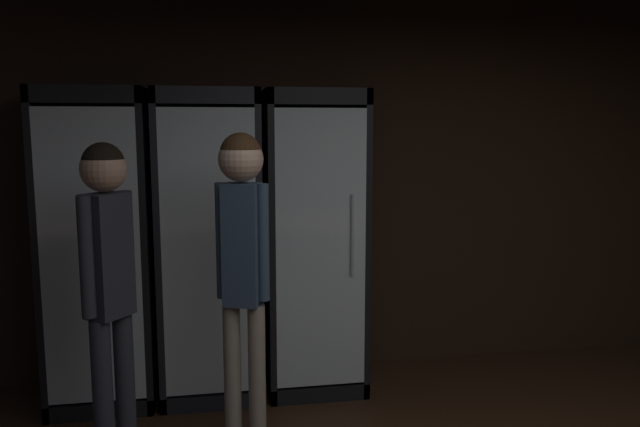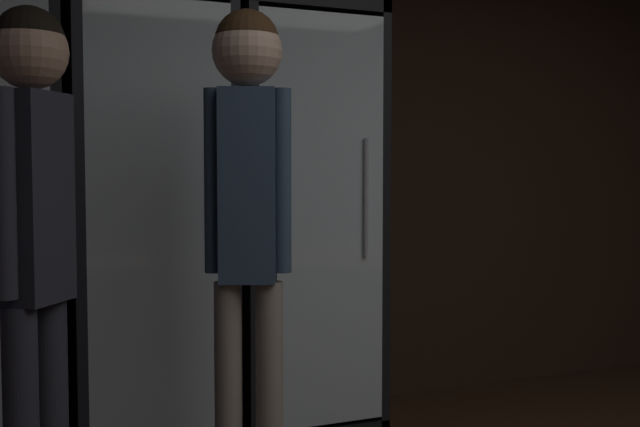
{
  "view_description": "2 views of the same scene",
  "coord_description": "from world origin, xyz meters",
  "px_view_note": "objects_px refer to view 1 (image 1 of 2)",
  "views": [
    {
      "loc": [
        -1.3,
        -1.24,
        1.74
      ],
      "look_at": [
        -0.66,
        2.39,
        1.22
      ],
      "focal_mm": 34.44,
      "sensor_mm": 36.0,
      "label": 1
    },
    {
      "loc": [
        -1.91,
        -0.54,
        1.19
      ],
      "look_at": [
        -0.58,
        2.61,
        1.0
      ],
      "focal_mm": 42.94,
      "sensor_mm": 36.0,
      "label": 2
    }
  ],
  "objects_px": {
    "shopper_near": "(242,247)",
    "cooler_far_left": "(101,251)",
    "cooler_left": "(210,248)",
    "cooler_center": "(312,243)",
    "shopper_far": "(108,266)"
  },
  "relations": [
    {
      "from": "cooler_center",
      "to": "shopper_near",
      "type": "bearing_deg",
      "value": -119.37
    },
    {
      "from": "cooler_left",
      "to": "shopper_near",
      "type": "distance_m",
      "value": 0.93
    },
    {
      "from": "cooler_left",
      "to": "shopper_far",
      "type": "xyz_separation_m",
      "value": [
        -0.48,
        -0.91,
        0.11
      ]
    },
    {
      "from": "shopper_far",
      "to": "cooler_far_left",
      "type": "bearing_deg",
      "value": 101.72
    },
    {
      "from": "cooler_left",
      "to": "shopper_far",
      "type": "relative_size",
      "value": 1.18
    },
    {
      "from": "shopper_far",
      "to": "cooler_center",
      "type": "bearing_deg",
      "value": 37.96
    },
    {
      "from": "shopper_far",
      "to": "shopper_near",
      "type": "bearing_deg",
      "value": 0.5
    },
    {
      "from": "cooler_far_left",
      "to": "cooler_center",
      "type": "bearing_deg",
      "value": -0.07
    },
    {
      "from": "cooler_left",
      "to": "shopper_near",
      "type": "xyz_separation_m",
      "value": [
        0.17,
        -0.9,
        0.17
      ]
    },
    {
      "from": "cooler_left",
      "to": "cooler_center",
      "type": "height_order",
      "value": "same"
    },
    {
      "from": "cooler_far_left",
      "to": "cooler_left",
      "type": "distance_m",
      "value": 0.67
    },
    {
      "from": "shopper_near",
      "to": "cooler_far_left",
      "type": "bearing_deg",
      "value": 133.07
    },
    {
      "from": "cooler_left",
      "to": "shopper_near",
      "type": "bearing_deg",
      "value": -79.39
    },
    {
      "from": "cooler_far_left",
      "to": "shopper_near",
      "type": "xyz_separation_m",
      "value": [
        0.84,
        -0.9,
        0.17
      ]
    },
    {
      "from": "cooler_center",
      "to": "shopper_near",
      "type": "xyz_separation_m",
      "value": [
        -0.51,
        -0.9,
        0.16
      ]
    }
  ]
}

